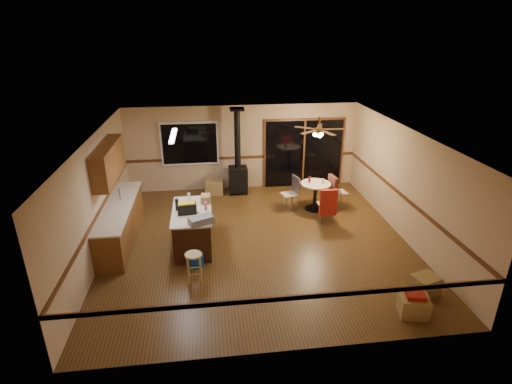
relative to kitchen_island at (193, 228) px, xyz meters
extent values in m
plane|color=#4F3316|center=(1.50, 0.00, -0.45)|extent=(7.00, 7.00, 0.00)
plane|color=silver|center=(1.50, 0.00, 2.15)|extent=(7.00, 7.00, 0.00)
plane|color=tan|center=(1.50, 3.50, 0.85)|extent=(7.00, 0.00, 7.00)
plane|color=tan|center=(1.50, -3.50, 0.85)|extent=(7.00, 0.00, 7.00)
plane|color=tan|center=(-2.00, 0.00, 0.85)|extent=(0.00, 7.00, 7.00)
plane|color=tan|center=(5.00, 0.00, 0.85)|extent=(0.00, 7.00, 7.00)
cube|color=black|center=(-0.10, 3.45, 1.05)|extent=(1.72, 0.10, 1.32)
cube|color=black|center=(3.40, 3.45, 0.60)|extent=(2.52, 0.10, 2.10)
cube|color=brown|center=(-1.70, 0.50, -0.02)|extent=(0.60, 3.00, 0.86)
cube|color=beige|center=(-1.70, 0.50, 0.43)|extent=(0.64, 3.04, 0.04)
cube|color=brown|center=(-1.83, 0.70, 1.45)|extent=(0.35, 2.00, 0.80)
cube|color=#351A0D|center=(0.00, 0.00, -0.02)|extent=(0.80, 1.60, 0.86)
cube|color=beige|center=(0.00, 0.00, 0.43)|extent=(0.88, 1.68, 0.04)
cube|color=black|center=(1.30, 3.05, 0.00)|extent=(0.55, 0.50, 0.75)
cylinder|color=black|center=(1.30, 3.05, 1.26)|extent=(0.18, 0.18, 1.77)
cylinder|color=brown|center=(3.31, 1.60, 1.80)|extent=(0.24, 0.24, 0.10)
cylinder|color=brown|center=(3.31, 1.60, 2.07)|extent=(0.05, 0.05, 0.16)
sphere|color=#FFD88C|center=(3.31, 1.60, 1.68)|extent=(0.16, 0.16, 0.16)
cube|color=white|center=(-0.30, 0.30, 2.11)|extent=(0.10, 1.20, 0.04)
cube|color=slate|center=(0.21, -0.67, 0.52)|extent=(0.57, 0.46, 0.15)
cube|color=black|center=(-0.09, -0.13, 0.56)|extent=(0.43, 0.26, 0.23)
cube|color=gold|center=(-0.09, -0.13, 0.69)|extent=(0.37, 0.22, 0.03)
cube|color=olive|center=(0.32, 0.41, 0.54)|extent=(0.23, 0.30, 0.19)
cylinder|color=black|center=(-0.32, 0.06, 0.58)|extent=(0.09, 0.09, 0.28)
cylinder|color=#D84C8C|center=(0.32, -0.02, 0.55)|extent=(0.08, 0.08, 0.20)
cylinder|color=white|center=(-0.07, 0.54, 0.55)|extent=(0.08, 0.08, 0.20)
cylinder|color=tan|center=(0.05, -1.41, -0.15)|extent=(0.41, 0.41, 0.61)
cylinder|color=#0D43BA|center=(0.06, -0.86, -0.32)|extent=(0.40, 0.40, 0.27)
cylinder|color=black|center=(3.31, 1.60, -0.43)|extent=(0.51, 0.51, 0.04)
cylinder|color=black|center=(3.31, 1.60, -0.06)|extent=(0.10, 0.10, 0.70)
cylinder|color=beige|center=(3.31, 1.60, 0.31)|extent=(0.82, 0.82, 0.04)
cylinder|color=#590C14|center=(3.16, 1.70, 0.41)|extent=(0.08, 0.08, 0.16)
cylinder|color=beige|center=(3.49, 1.55, 0.40)|extent=(0.07, 0.07, 0.14)
cube|color=tan|center=(2.61, 1.70, 0.00)|extent=(0.50, 0.50, 0.03)
cube|color=slate|center=(2.79, 1.75, 0.25)|extent=(0.14, 0.39, 0.50)
cube|color=tan|center=(3.41, 0.90, 0.00)|extent=(0.41, 0.41, 0.03)
cube|color=slate|center=(3.40, 0.71, 0.25)|extent=(0.40, 0.04, 0.50)
cube|color=#AE1F13|center=(3.40, 0.69, 0.15)|extent=(0.44, 0.11, 0.70)
cube|color=tan|center=(4.01, 1.65, 0.00)|extent=(0.45, 0.45, 0.03)
cube|color=slate|center=(3.82, 1.63, 0.25)|extent=(0.08, 0.40, 0.50)
cube|color=#50271E|center=(3.80, 1.62, 0.15)|extent=(0.16, 0.45, 0.70)
cube|color=olive|center=(0.57, 3.10, -0.24)|extent=(0.56, 0.47, 0.42)
cube|color=olive|center=(3.89, -2.93, -0.27)|extent=(0.56, 0.50, 0.37)
cube|color=olive|center=(4.41, -2.38, -0.26)|extent=(0.56, 0.52, 0.38)
cube|color=maroon|center=(3.89, -2.93, -0.04)|extent=(0.37, 0.33, 0.08)
camera|label=1|loc=(0.42, -8.25, 4.27)|focal=28.00mm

